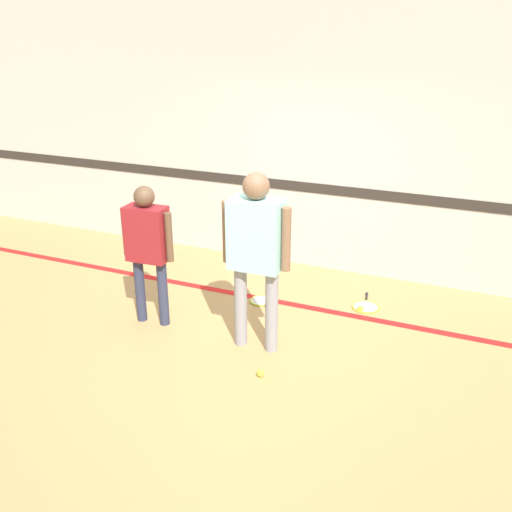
# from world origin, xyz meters

# --- Properties ---
(ground_plane) EXTENTS (16.00, 16.00, 0.00)m
(ground_plane) POSITION_xyz_m (0.00, 0.00, 0.00)
(ground_plane) COLOR tan
(wall_back) EXTENTS (16.00, 0.07, 3.20)m
(wall_back) POSITION_xyz_m (0.00, 2.28, 1.60)
(wall_back) COLOR beige
(wall_back) RESTS_ON ground_plane
(floor_stripe) EXTENTS (14.40, 0.10, 0.01)m
(floor_stripe) POSITION_xyz_m (0.00, 1.12, 0.00)
(floor_stripe) COLOR red
(floor_stripe) RESTS_ON ground_plane
(person_instructor) EXTENTS (0.65, 0.27, 1.70)m
(person_instructor) POSITION_xyz_m (0.23, 0.15, 1.05)
(person_instructor) COLOR gray
(person_instructor) RESTS_ON ground_plane
(person_student_left) EXTENTS (0.55, 0.25, 1.45)m
(person_student_left) POSITION_xyz_m (-0.94, 0.19, 0.90)
(person_student_left) COLOR #2D334C
(person_student_left) RESTS_ON ground_plane
(racket_spare_on_floor) EXTENTS (0.35, 0.52, 0.03)m
(racket_spare_on_floor) POSITION_xyz_m (1.01, 1.38, 0.01)
(racket_spare_on_floor) COLOR #C6D838
(racket_spare_on_floor) RESTS_ON ground_plane
(racket_second_spare) EXTENTS (0.45, 0.46, 0.03)m
(racket_second_spare) POSITION_xyz_m (-0.07, 1.04, 0.01)
(racket_second_spare) COLOR #C6D838
(racket_second_spare) RESTS_ON ground_plane
(tennis_ball_near_instructor) EXTENTS (0.07, 0.07, 0.07)m
(tennis_ball_near_instructor) POSITION_xyz_m (0.46, -0.29, 0.03)
(tennis_ball_near_instructor) COLOR #CCE038
(tennis_ball_near_instructor) RESTS_ON ground_plane
(tennis_ball_by_spare_racket) EXTENTS (0.07, 0.07, 0.07)m
(tennis_ball_by_spare_racket) POSITION_xyz_m (0.98, 1.25, 0.03)
(tennis_ball_by_spare_racket) COLOR #CCE038
(tennis_ball_by_spare_racket) RESTS_ON ground_plane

